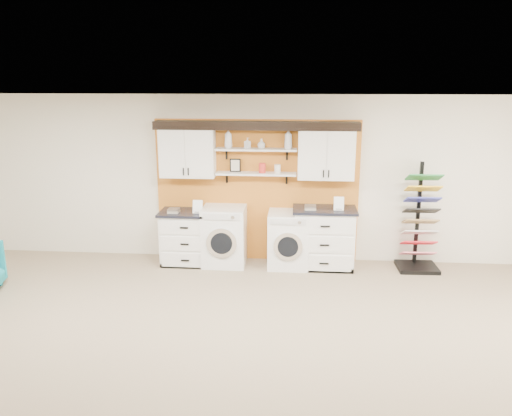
# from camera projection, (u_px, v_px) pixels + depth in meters

# --- Properties ---
(floor) EXTENTS (10.00, 10.00, 0.00)m
(floor) POSITION_uv_depth(u_px,v_px,m) (225.00, 398.00, 4.91)
(floor) COLOR gray
(floor) RESTS_ON ground
(ceiling) EXTENTS (10.00, 10.00, 0.00)m
(ceiling) POSITION_uv_depth(u_px,v_px,m) (219.00, 109.00, 4.20)
(ceiling) COLOR white
(ceiling) RESTS_ON wall_back
(wall_back) EXTENTS (10.00, 0.00, 10.00)m
(wall_back) POSITION_uv_depth(u_px,v_px,m) (257.00, 179.00, 8.41)
(wall_back) COLOR silver
(wall_back) RESTS_ON floor
(accent_panel) EXTENTS (3.40, 0.07, 2.40)m
(accent_panel) POSITION_uv_depth(u_px,v_px,m) (257.00, 191.00, 8.43)
(accent_panel) COLOR #BF6D20
(accent_panel) RESTS_ON wall_back
(upper_cabinet_left) EXTENTS (0.90, 0.35, 0.84)m
(upper_cabinet_left) POSITION_uv_depth(u_px,v_px,m) (188.00, 152.00, 8.18)
(upper_cabinet_left) COLOR white
(upper_cabinet_left) RESTS_ON wall_back
(upper_cabinet_right) EXTENTS (0.90, 0.35, 0.84)m
(upper_cabinet_right) POSITION_uv_depth(u_px,v_px,m) (326.00, 153.00, 8.01)
(upper_cabinet_right) COLOR white
(upper_cabinet_right) RESTS_ON wall_back
(shelf_lower) EXTENTS (1.32, 0.28, 0.03)m
(shelf_lower) POSITION_uv_depth(u_px,v_px,m) (256.00, 174.00, 8.19)
(shelf_lower) COLOR white
(shelf_lower) RESTS_ON wall_back
(shelf_upper) EXTENTS (1.32, 0.28, 0.03)m
(shelf_upper) POSITION_uv_depth(u_px,v_px,m) (256.00, 149.00, 8.09)
(shelf_upper) COLOR white
(shelf_upper) RESTS_ON wall_back
(crown_molding) EXTENTS (3.30, 0.41, 0.13)m
(crown_molding) POSITION_uv_depth(u_px,v_px,m) (256.00, 125.00, 8.00)
(crown_molding) COLOR black
(crown_molding) RESTS_ON wall_back
(picture_frame) EXTENTS (0.18, 0.02, 0.22)m
(picture_frame) POSITION_uv_depth(u_px,v_px,m) (235.00, 165.00, 8.23)
(picture_frame) COLOR black
(picture_frame) RESTS_ON shelf_lower
(canister_red) EXTENTS (0.11, 0.11, 0.16)m
(canister_red) POSITION_uv_depth(u_px,v_px,m) (262.00, 168.00, 8.16)
(canister_red) COLOR red
(canister_red) RESTS_ON shelf_lower
(canister_cream) EXTENTS (0.10, 0.10, 0.14)m
(canister_cream) POSITION_uv_depth(u_px,v_px,m) (277.00, 169.00, 8.14)
(canister_cream) COLOR silver
(canister_cream) RESTS_ON shelf_lower
(base_cabinet_left) EXTENTS (0.93, 0.66, 0.91)m
(base_cabinet_left) POSITION_uv_depth(u_px,v_px,m) (189.00, 237.00, 8.40)
(base_cabinet_left) COLOR white
(base_cabinet_left) RESTS_ON floor
(base_cabinet_right) EXTENTS (1.03, 0.66, 1.01)m
(base_cabinet_right) POSITION_uv_depth(u_px,v_px,m) (324.00, 238.00, 8.21)
(base_cabinet_right) COLOR white
(base_cabinet_right) RESTS_ON floor
(washer) EXTENTS (0.71, 0.71, 0.99)m
(washer) POSITION_uv_depth(u_px,v_px,m) (224.00, 236.00, 8.34)
(washer) COLOR white
(washer) RESTS_ON floor
(dryer) EXTENTS (0.66, 0.71, 0.93)m
(dryer) POSITION_uv_depth(u_px,v_px,m) (288.00, 239.00, 8.26)
(dryer) COLOR white
(dryer) RESTS_ON floor
(sample_rack) EXTENTS (0.65, 0.55, 1.76)m
(sample_rack) POSITION_uv_depth(u_px,v_px,m) (419.00, 237.00, 8.11)
(sample_rack) COLOR black
(sample_rack) RESTS_ON floor
(soap_bottle_a) EXTENTS (0.14, 0.14, 0.32)m
(soap_bottle_a) POSITION_uv_depth(u_px,v_px,m) (228.00, 138.00, 8.08)
(soap_bottle_a) COLOR silver
(soap_bottle_a) RESTS_ON shelf_upper
(soap_bottle_b) EXTENTS (0.11, 0.11, 0.17)m
(soap_bottle_b) POSITION_uv_depth(u_px,v_px,m) (247.00, 143.00, 8.07)
(soap_bottle_b) COLOR silver
(soap_bottle_b) RESTS_ON shelf_upper
(soap_bottle_c) EXTENTS (0.16, 0.16, 0.16)m
(soap_bottle_c) POSITION_uv_depth(u_px,v_px,m) (261.00, 144.00, 8.06)
(soap_bottle_c) COLOR silver
(soap_bottle_c) RESTS_ON shelf_upper
(soap_bottle_d) EXTENTS (0.18, 0.18, 0.33)m
(soap_bottle_d) POSITION_uv_depth(u_px,v_px,m) (288.00, 138.00, 8.00)
(soap_bottle_d) COLOR silver
(soap_bottle_d) RESTS_ON shelf_upper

